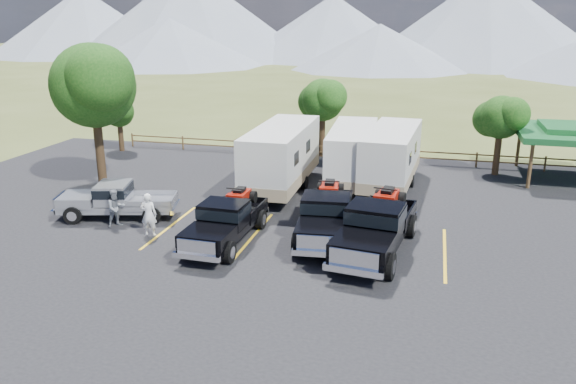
% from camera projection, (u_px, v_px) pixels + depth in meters
% --- Properties ---
extents(ground, '(320.00, 320.00, 0.00)m').
position_uv_depth(ground, '(273.00, 281.00, 20.18)').
color(ground, '#444D20').
rests_on(ground, ground).
extents(asphalt_lot, '(44.00, 34.00, 0.04)m').
position_uv_depth(asphalt_lot, '(293.00, 249.00, 22.94)').
color(asphalt_lot, black).
rests_on(asphalt_lot, ground).
extents(stall_lines, '(12.12, 5.50, 0.01)m').
position_uv_depth(stall_lines, '(299.00, 239.00, 23.86)').
color(stall_lines, yellow).
rests_on(stall_lines, asphalt_lot).
extents(tree_big_nw, '(5.54, 5.18, 7.84)m').
position_uv_depth(tree_big_nw, '(93.00, 86.00, 29.86)').
color(tree_big_nw, black).
rests_on(tree_big_nw, ground).
extents(tree_ne_a, '(3.11, 2.92, 4.76)m').
position_uv_depth(tree_ne_a, '(501.00, 118.00, 32.71)').
color(tree_ne_a, black).
rests_on(tree_ne_a, ground).
extents(tree_north, '(3.46, 3.24, 5.25)m').
position_uv_depth(tree_north, '(322.00, 100.00, 37.09)').
color(tree_north, black).
rests_on(tree_north, ground).
extents(tree_nw_small, '(2.59, 2.43, 3.85)m').
position_uv_depth(tree_nw_small, '(119.00, 112.00, 38.91)').
color(tree_nw_small, black).
rests_on(tree_nw_small, ground).
extents(rail_fence, '(36.12, 0.12, 1.00)m').
position_uv_depth(rail_fence, '(380.00, 153.00, 36.61)').
color(rail_fence, brown).
rests_on(rail_fence, ground).
extents(pavilion, '(6.20, 6.20, 3.22)m').
position_uv_depth(pavilion, '(574.00, 133.00, 31.94)').
color(pavilion, brown).
rests_on(pavilion, ground).
extents(mountain_range, '(209.00, 71.00, 20.00)m').
position_uv_depth(mountain_range, '(377.00, 23.00, 117.58)').
color(mountain_range, gray).
rests_on(mountain_range, ground).
extents(rig_left, '(2.22, 5.99, 1.99)m').
position_uv_depth(rig_left, '(226.00, 220.00, 23.41)').
color(rig_left, black).
rests_on(rig_left, asphalt_lot).
extents(rig_center, '(2.77, 6.58, 2.14)m').
position_uv_depth(rig_center, '(326.00, 214.00, 23.90)').
color(rig_center, black).
rests_on(rig_center, asphalt_lot).
extents(rig_right, '(3.07, 7.04, 2.28)m').
position_uv_depth(rig_right, '(377.00, 225.00, 22.36)').
color(rig_right, black).
rests_on(rig_right, asphalt_lot).
extents(trailer_left, '(2.69, 9.97, 3.47)m').
position_uv_depth(trailer_left, '(282.00, 157.00, 30.24)').
color(trailer_left, white).
rests_on(trailer_left, asphalt_lot).
extents(trailer_center, '(2.84, 9.24, 3.20)m').
position_uv_depth(trailer_center, '(352.00, 155.00, 31.43)').
color(trailer_center, white).
rests_on(trailer_center, asphalt_lot).
extents(trailer_right, '(2.91, 9.40, 3.26)m').
position_uv_depth(trailer_right, '(391.00, 157.00, 30.74)').
color(trailer_right, white).
rests_on(trailer_right, asphalt_lot).
extents(pickup_silver, '(5.87, 3.17, 1.68)m').
position_uv_depth(pickup_silver, '(117.00, 200.00, 26.22)').
color(pickup_silver, '#97989F').
rests_on(pickup_silver, asphalt_lot).
extents(person_a, '(0.76, 0.57, 1.91)m').
position_uv_depth(person_a, '(149.00, 215.00, 24.02)').
color(person_a, white).
rests_on(person_a, asphalt_lot).
extents(person_b, '(1.02, 1.07, 1.73)m').
position_uv_depth(person_b, '(116.00, 208.00, 25.12)').
color(person_b, slate).
rests_on(person_b, asphalt_lot).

